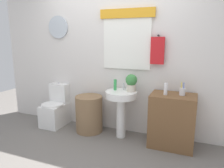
% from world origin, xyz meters
% --- Properties ---
extents(ground_plane, '(8.00, 8.00, 0.00)m').
position_xyz_m(ground_plane, '(0.00, 0.00, 0.00)').
color(ground_plane, slate).
extents(back_wall, '(4.40, 0.18, 2.60)m').
position_xyz_m(back_wall, '(0.00, 1.15, 1.31)').
color(back_wall, silver).
rests_on(back_wall, ground_plane).
extents(toilet, '(0.38, 0.51, 0.75)m').
position_xyz_m(toilet, '(-1.05, 0.89, 0.28)').
color(toilet, white).
rests_on(toilet, ground_plane).
extents(laundry_hamper, '(0.45, 0.45, 0.61)m').
position_xyz_m(laundry_hamper, '(-0.36, 0.85, 0.31)').
color(laundry_hamper, '#846647').
rests_on(laundry_hamper, ground_plane).
extents(pedestal_sink, '(0.49, 0.49, 0.75)m').
position_xyz_m(pedestal_sink, '(0.21, 0.85, 0.56)').
color(pedestal_sink, white).
rests_on(pedestal_sink, ground_plane).
extents(faucet, '(0.03, 0.03, 0.10)m').
position_xyz_m(faucet, '(0.21, 0.97, 0.80)').
color(faucet, silver).
rests_on(faucet, pedestal_sink).
extents(wooden_cabinet, '(0.63, 0.44, 0.77)m').
position_xyz_m(wooden_cabinet, '(0.99, 0.85, 0.39)').
color(wooden_cabinet, brown).
rests_on(wooden_cabinet, ground_plane).
extents(soap_bottle, '(0.05, 0.05, 0.17)m').
position_xyz_m(soap_bottle, '(0.09, 0.90, 0.83)').
color(soap_bottle, green).
rests_on(soap_bottle, pedestal_sink).
extents(potted_plant, '(0.18, 0.18, 0.27)m').
position_xyz_m(potted_plant, '(0.35, 0.91, 0.89)').
color(potted_plant, beige).
rests_on(potted_plant, pedestal_sink).
extents(lotion_bottle, '(0.05, 0.05, 0.17)m').
position_xyz_m(lotion_bottle, '(0.88, 0.81, 0.85)').
color(lotion_bottle, white).
rests_on(lotion_bottle, wooden_cabinet).
extents(toothbrush_cup, '(0.08, 0.08, 0.19)m').
position_xyz_m(toothbrush_cup, '(1.10, 0.87, 0.82)').
color(toothbrush_cup, silver).
rests_on(toothbrush_cup, wooden_cabinet).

